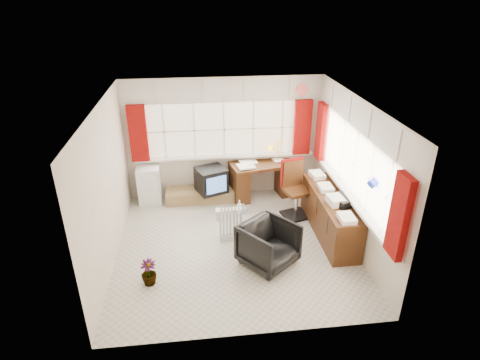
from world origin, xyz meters
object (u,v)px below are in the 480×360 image
object	(u,v)px
task_chair	(294,186)
credenza	(330,214)
desk	(262,178)
office_chair	(268,245)
mini_fridge	(149,184)
radiator	(230,227)
desk_lamp	(278,145)
tv_bench	(200,195)
crt_tv	(211,180)

from	to	relation	value
task_chair	credenza	world-z (taller)	task_chair
desk	office_chair	xyz separation A→B (m)	(-0.29, -2.33, -0.06)
office_chair	mini_fridge	bearing A→B (deg)	92.42
radiator	desk_lamp	bearing A→B (deg)	55.36
radiator	tv_bench	size ratio (longest dim) A/B	0.43
credenza	crt_tv	world-z (taller)	credenza
task_chair	crt_tv	bearing A→B (deg)	157.32
desk	credenza	xyz separation A→B (m)	(0.96, -1.57, -0.03)
tv_bench	credenza	bearing A→B (deg)	-33.70
desk	desk_lamp	bearing A→B (deg)	23.33
credenza	mini_fridge	world-z (taller)	credenza
credenza	desk_lamp	bearing A→B (deg)	109.47
desk_lamp	mini_fridge	xyz separation A→B (m)	(-2.70, -0.12, -0.69)
desk_lamp	task_chair	bearing A→B (deg)	-82.42
task_chair	credenza	bearing A→B (deg)	-57.76
mini_fridge	task_chair	bearing A→B (deg)	-16.49
desk	office_chair	distance (m)	2.35
desk	task_chair	bearing A→B (deg)	-59.24
desk_lamp	mini_fridge	world-z (taller)	desk_lamp
radiator	mini_fridge	xyz separation A→B (m)	(-1.52, 1.58, 0.14)
tv_bench	office_chair	bearing A→B (deg)	-65.74
task_chair	office_chair	size ratio (longest dim) A/B	1.42
tv_bench	mini_fridge	distance (m)	1.07
office_chair	crt_tv	xyz separation A→B (m)	(-0.79, 2.18, 0.14)
desk_lamp	office_chair	world-z (taller)	desk_lamp
office_chair	crt_tv	bearing A→B (deg)	71.30
office_chair	radiator	size ratio (longest dim) A/B	1.32
office_chair	mini_fridge	distance (m)	3.13
office_chair	tv_bench	xyz separation A→B (m)	(-1.03, 2.28, -0.24)
desk	credenza	distance (m)	1.84
desk	desk_lamp	xyz separation A→B (m)	(0.35, 0.15, 0.66)
tv_bench	crt_tv	world-z (taller)	crt_tv
credenza	task_chair	bearing A→B (deg)	122.24
desk	crt_tv	distance (m)	1.09
radiator	task_chair	bearing A→B (deg)	29.64
desk_lamp	tv_bench	distance (m)	1.93
credenza	tv_bench	distance (m)	2.75
mini_fridge	tv_bench	bearing A→B (deg)	-4.44
task_chair	mini_fridge	xyz separation A→B (m)	(-2.83, 0.84, -0.21)
office_chair	radiator	world-z (taller)	office_chair
credenza	crt_tv	distance (m)	2.49
desk_lamp	task_chair	world-z (taller)	desk_lamp
desk	task_chair	xyz separation A→B (m)	(0.48, -0.81, 0.18)
desk	tv_bench	size ratio (longest dim) A/B	1.01
tv_bench	mini_fridge	xyz separation A→B (m)	(-1.03, 0.08, 0.26)
crt_tv	desk	bearing A→B (deg)	8.21
task_chair	radiator	world-z (taller)	task_chair
task_chair	crt_tv	world-z (taller)	task_chair
crt_tv	task_chair	bearing A→B (deg)	-22.68
radiator	crt_tv	bearing A→B (deg)	100.44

